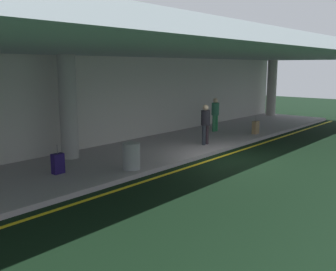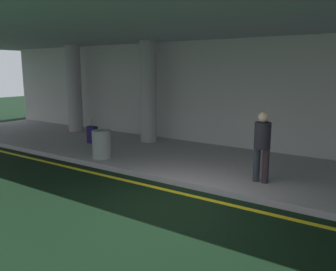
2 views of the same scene
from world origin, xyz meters
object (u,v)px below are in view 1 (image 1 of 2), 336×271
Objects in this scene: suitcase_upright_primary at (256,127)px; support_column_center at (272,88)px; support_column_left_mid at (68,107)px; traveler_with_luggage at (206,122)px; person_waiting_for_ride at (215,112)px; suitcase_upright_secondary at (58,164)px; trash_bin_steel at (131,156)px.

support_column_center is at bearing -4.47° from suitcase_upright_primary.
support_column_left_mid is at bearing 138.25° from suitcase_upright_primary.
support_column_left_mid is 1.00× the size of support_column_center.
traveler_with_luggage is 1.87× the size of suitcase_upright_primary.
suitcase_upright_primary is at bearing -159.52° from support_column_center.
suitcase_upright_secondary is at bearing 171.28° from person_waiting_for_ride.
trash_bin_steel is at bearing -82.95° from support_column_left_mid.
suitcase_upright_primary is (3.73, -0.36, -0.65)m from traveler_with_luggage.
trash_bin_steel is at bearing -178.24° from person_waiting_for_ride.
support_column_left_mid is at bearing 180.00° from support_column_center.
person_waiting_for_ride is (3.06, 1.55, 0.00)m from traveler_with_luggage.
suitcase_upright_primary is (0.67, -1.91, -0.65)m from person_waiting_for_ride.
support_column_center is 2.17× the size of traveler_with_luggage.
support_column_center is 2.17× the size of person_waiting_for_ride.
person_waiting_for_ride is at bearing -174.43° from support_column_center.
suitcase_upright_secondary is (-17.47, -1.44, -1.51)m from support_column_center.
person_waiting_for_ride is (-7.82, -0.76, -0.86)m from support_column_center.
support_column_center reaches higher than trash_bin_steel.
suitcase_upright_secondary is at bearing 148.23° from suitcase_upright_primary.
support_column_left_mid is 4.29× the size of trash_bin_steel.
suitcase_upright_secondary is 2.27m from trash_bin_steel.
traveler_with_luggage is (-10.88, -2.31, -0.86)m from support_column_center.
suitcase_upright_secondary is (-9.65, -0.68, -0.65)m from person_waiting_for_ride.
person_waiting_for_ride reaches higher than trash_bin_steel.
person_waiting_for_ride is 9.70m from suitcase_upright_secondary.
support_column_left_mid reaches higher than suitcase_upright_primary.
person_waiting_for_ride is 1.87× the size of suitcase_upright_primary.
person_waiting_for_ride is 2.12m from suitcase_upright_primary.
suitcase_upright_secondary is (-1.47, -1.44, -1.51)m from support_column_left_mid.
suitcase_upright_secondary is (-10.32, 1.23, 0.00)m from suitcase_upright_primary.
person_waiting_for_ride reaches higher than suitcase_upright_secondary.
support_column_left_mid is 8.26m from person_waiting_for_ride.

